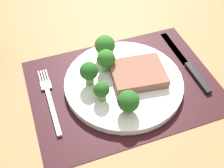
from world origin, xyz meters
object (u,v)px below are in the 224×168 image
(knife, at_px, (188,65))
(plate, at_px, (124,83))
(steak, at_px, (137,72))
(fork, at_px, (50,99))

(knife, bearing_deg, plate, -178.10)
(plate, bearing_deg, steak, 5.63)
(steak, xyz_separation_m, knife, (0.14, 0.00, -0.02))
(fork, distance_m, knife, 0.34)
(plate, relative_size, steak, 2.29)
(plate, xyz_separation_m, steak, (0.03, 0.00, 0.02))
(plate, xyz_separation_m, knife, (0.17, 0.01, -0.00))
(steak, distance_m, knife, 0.14)
(fork, bearing_deg, knife, -1.07)
(plate, relative_size, fork, 1.40)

